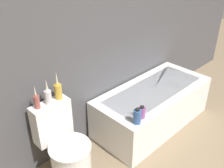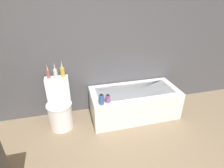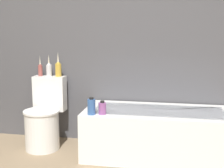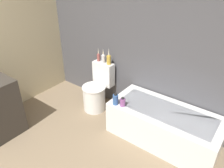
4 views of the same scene
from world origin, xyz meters
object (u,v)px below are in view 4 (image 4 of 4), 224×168
vase_gold (98,57)px  vase_silver (103,58)px  shampoo_bottle_tall (115,99)px  bathtub (163,125)px  vase_bronze (109,59)px  shampoo_bottle_short (123,102)px  toilet (97,91)px

vase_gold → vase_silver: size_ratio=0.93×
shampoo_bottle_tall → vase_silver: bearing=140.6°
bathtub → vase_gold: vase_gold is taller
vase_silver → vase_bronze: 0.11m
vase_silver → vase_bronze: (0.11, 0.00, 0.01)m
bathtub → vase_bronze: bearing=168.0°
vase_silver → vase_gold: bearing=176.0°
bathtub → vase_bronze: size_ratio=5.44×
shampoo_bottle_tall → shampoo_bottle_short: bearing=15.2°
shampoo_bottle_tall → bathtub: bearing=23.6°
vase_gold → shampoo_bottle_tall: (0.73, -0.52, -0.28)m
toilet → shampoo_bottle_tall: size_ratio=4.56×
bathtub → toilet: (-1.25, 0.05, 0.06)m
toilet → shampoo_bottle_short: size_ratio=5.78×
shampoo_bottle_short → vase_silver: bearing=146.3°
vase_gold → shampoo_bottle_tall: bearing=-35.3°
vase_gold → vase_bronze: (0.22, -0.00, 0.02)m
vase_silver → shampoo_bottle_tall: (0.62, -0.51, -0.28)m
toilet → vase_gold: size_ratio=3.33×
bathtub → vase_silver: (-1.25, 0.24, 0.60)m
bathtub → toilet: 1.25m
vase_bronze → bathtub: bearing=-12.0°
bathtub → vase_bronze: (-1.14, 0.24, 0.61)m
vase_silver → toilet: bearing=-90.0°
shampoo_bottle_tall → vase_gold: bearing=144.7°
bathtub → vase_gold: (-1.36, 0.25, 0.60)m
toilet → vase_silver: (0.00, 0.19, 0.54)m
bathtub → shampoo_bottle_tall: shampoo_bottle_tall is taller
bathtub → shampoo_bottle_short: bearing=-154.9°
toilet → shampoo_bottle_tall: (0.62, -0.32, 0.26)m
toilet → vase_silver: size_ratio=3.11×
vase_silver → shampoo_bottle_tall: vase_silver is taller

